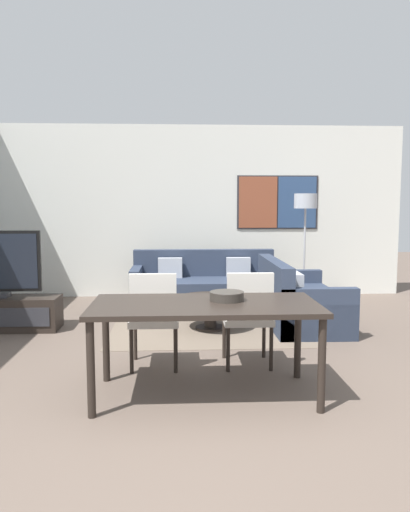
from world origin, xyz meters
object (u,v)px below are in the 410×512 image
object	(u,v)px
coffee_table	(210,305)
dining_chair_centre	(248,313)
dining_table	(205,312)
floor_lamp	(305,210)
dining_chair_left	(154,314)
fruit_bowl	(227,295)
sofa_side	(296,304)
sofa_main	(205,288)

from	to	relation	value
coffee_table	dining_chair_centre	size ratio (longest dim) A/B	0.90
dining_table	floor_lamp	distance (m)	3.98
dining_chair_centre	floor_lamp	size ratio (longest dim) A/B	0.55
dining_table	dining_chair_centre	distance (m)	0.83
dining_chair_left	fruit_bowl	xyz separation A→B (m)	(0.62, -0.58, 0.28)
fruit_bowl	sofa_side	bearing A→B (deg)	63.28
dining_chair_centre	dining_chair_left	bearing A→B (deg)	-179.70
sofa_main	floor_lamp	xyz separation A→B (m)	(1.51, 0.05, 1.16)
fruit_bowl	dining_table	bearing A→B (deg)	-152.15
sofa_side	coffee_table	world-z (taller)	sofa_side
fruit_bowl	dining_chair_centre	bearing A→B (deg)	66.05
sofa_side	coffee_table	xyz separation A→B (m)	(-1.10, -0.16, 0.03)
floor_lamp	sofa_side	bearing A→B (deg)	-108.17
sofa_main	fruit_bowl	distance (m)	3.42
dining_table	fruit_bowl	size ratio (longest dim) A/B	6.42
dining_table	floor_lamp	bearing A→B (deg)	64.41
sofa_main	coffee_table	bearing A→B (deg)	-90.00
dining_chair_left	floor_lamp	bearing A→B (deg)	53.24
coffee_table	floor_lamp	bearing A→B (deg)	43.16
coffee_table	dining_chair_centre	world-z (taller)	dining_chair_centre
sofa_side	floor_lamp	bearing A→B (deg)	-18.17
coffee_table	dining_table	world-z (taller)	dining_table
coffee_table	dining_chair_left	distance (m)	1.57
floor_lamp	dining_table	bearing A→B (deg)	-115.59
coffee_table	dining_table	size ratio (longest dim) A/B	0.46
dining_table	fruit_bowl	world-z (taller)	fruit_bowl
coffee_table	dining_chair_left	size ratio (longest dim) A/B	0.90
dining_chair_centre	fruit_bowl	bearing A→B (deg)	-113.95
sofa_side	dining_chair_centre	bearing A→B (deg)	152.30
coffee_table	fruit_bowl	size ratio (longest dim) A/B	2.93
sofa_side	fruit_bowl	world-z (taller)	fruit_bowl
sofa_side	sofa_main	bearing A→B (deg)	42.40
dining_table	floor_lamp	xyz separation A→B (m)	(1.69, 3.52, 0.74)
sofa_side	floor_lamp	world-z (taller)	floor_lamp
sofa_main	dining_chair_centre	xyz separation A→B (m)	(0.27, -2.80, 0.25)
sofa_side	dining_table	xyz separation A→B (m)	(-1.28, -2.27, 0.41)
dining_chair_left	dining_chair_centre	bearing A→B (deg)	0.30
fruit_bowl	dining_chair_left	bearing A→B (deg)	137.16
dining_chair_centre	sofa_main	bearing A→B (deg)	95.46
sofa_main	dining_table	xyz separation A→B (m)	(-0.17, -3.47, 0.41)
dining_chair_centre	coffee_table	bearing A→B (deg)	100.60
sofa_main	coffee_table	distance (m)	1.37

